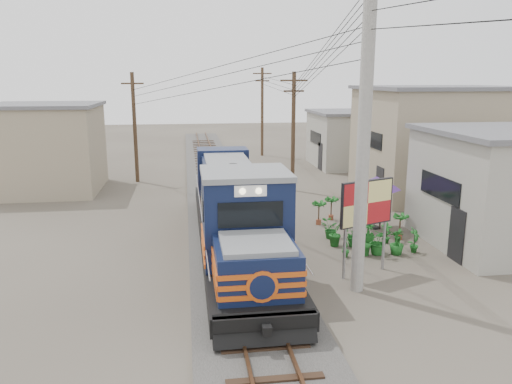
{
  "coord_description": "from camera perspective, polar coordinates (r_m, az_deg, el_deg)",
  "views": [
    {
      "loc": [
        -1.78,
        -14.81,
        6.65
      ],
      "look_at": [
        0.93,
        4.39,
        2.2
      ],
      "focal_mm": 35.0,
      "sensor_mm": 36.0,
      "label": 1
    }
  ],
  "objects": [
    {
      "name": "wooden_pole_far",
      "position": [
        43.4,
        0.71,
        9.34
      ],
      "size": [
        1.6,
        0.24,
        7.5
      ],
      "color": "#4C3826",
      "rests_on": "ground"
    },
    {
      "name": "wooden_pole_mid",
      "position": [
        29.64,
        4.28,
        7.14
      ],
      "size": [
        1.6,
        0.24,
        7.0
      ],
      "color": "#4C3826",
      "rests_on": "ground"
    },
    {
      "name": "market_umbrella",
      "position": [
        22.72,
        13.6,
        1.03
      ],
      "size": [
        2.68,
        2.68,
        2.4
      ],
      "rotation": [
        0.0,
        0.0,
        0.27
      ],
      "color": "black",
      "rests_on": "ground"
    },
    {
      "name": "wooden_pole_left",
      "position": [
        33.1,
        -13.7,
        7.41
      ],
      "size": [
        1.6,
        0.24,
        7.0
      ],
      "color": "#4C3826",
      "rests_on": "ground"
    },
    {
      "name": "power_lines",
      "position": [
        23.38,
        -4.15,
        15.13
      ],
      "size": [
        9.65,
        19.0,
        3.3
      ],
      "color": "black",
      "rests_on": "ground"
    },
    {
      "name": "billboard",
      "position": [
        17.21,
        12.55,
        -1.52
      ],
      "size": [
        2.05,
        0.89,
        3.32
      ],
      "rotation": [
        0.0,
        0.0,
        0.37
      ],
      "color": "#99999E",
      "rests_on": "ground"
    },
    {
      "name": "ground",
      "position": [
        16.33,
        -1.09,
        -11.11
      ],
      "size": [
        120.0,
        120.0,
        0.0
      ],
      "primitive_type": "plane",
      "color": "#473F35",
      "rests_on": "ground"
    },
    {
      "name": "vendor",
      "position": [
        23.09,
        14.29,
        -1.82
      ],
      "size": [
        0.79,
        0.66,
        1.87
      ],
      "primitive_type": "imported",
      "rotation": [
        0.0,
        0.0,
        3.5
      ],
      "color": "black",
      "rests_on": "ground"
    },
    {
      "name": "ballast",
      "position": [
        25.73,
        -3.8,
        -1.9
      ],
      "size": [
        3.6,
        70.0,
        0.16
      ],
      "primitive_type": "cube",
      "color": "#595651",
      "rests_on": "ground"
    },
    {
      "name": "locomotive",
      "position": [
        19.15,
        -2.42,
        -2.25
      ],
      "size": [
        2.75,
        14.97,
        3.71
      ],
      "color": "black",
      "rests_on": "ground"
    },
    {
      "name": "shophouse_left",
      "position": [
        32.14,
        -22.86,
        4.69
      ],
      "size": [
        6.3,
        6.3,
        5.2
      ],
      "color": "gray",
      "rests_on": "ground"
    },
    {
      "name": "plant_nursery",
      "position": [
        20.31,
        12.39,
        -5.06
      ],
      "size": [
        3.5,
        3.13,
        1.09
      ],
      "color": "#1B5E1E",
      "rests_on": "ground"
    },
    {
      "name": "shophouse_mid",
      "position": [
        30.58,
        19.96,
        5.51
      ],
      "size": [
        8.4,
        7.35,
        6.2
      ],
      "color": "gray",
      "rests_on": "ground"
    },
    {
      "name": "track",
      "position": [
        25.68,
        -3.8,
        -1.51
      ],
      "size": [
        1.15,
        70.0,
        0.12
      ],
      "color": "#51331E",
      "rests_on": "ground"
    },
    {
      "name": "utility_pole_main",
      "position": [
        15.34,
        12.24,
        6.46
      ],
      "size": [
        0.4,
        0.4,
        10.0
      ],
      "color": "#9E9B93",
      "rests_on": "ground"
    },
    {
      "name": "shophouse_back",
      "position": [
        39.23,
        11.1,
        6.04
      ],
      "size": [
        6.3,
        6.3,
        4.2
      ],
      "color": "#99968B",
      "rests_on": "ground"
    }
  ]
}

